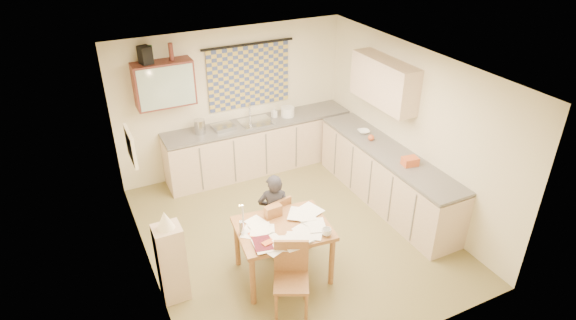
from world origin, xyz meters
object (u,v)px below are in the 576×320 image
counter_back (259,146)px  chair_far (273,231)px  stove (435,216)px  shelf_stand (172,263)px  counter_right (386,177)px  person (274,213)px  dining_table (283,250)px

counter_back → chair_far: counter_back is taller
stove → shelf_stand: bearing=170.9°
counter_right → person: person is taller
dining_table → shelf_stand: bearing=177.0°
counter_back → dining_table: 2.78m
counter_back → dining_table: counter_back is taller
chair_far → person: person is taller
stove → counter_right: bearing=90.0°
counter_back → shelf_stand: size_ratio=3.19×
counter_back → dining_table: bearing=-107.1°
person → shelf_stand: person is taller
counter_back → chair_far: bearing=-108.7°
stove → person: (-2.07, 0.85, 0.15)m
counter_right → counter_back: bearing=126.3°
chair_far → shelf_stand: shelf_stand is taller
dining_table → person: 0.57m
counter_back → shelf_stand: shelf_stand is taller
stove → counter_back: bearing=114.5°
counter_back → person: bearing=-108.1°
counter_right → shelf_stand: shelf_stand is taller
counter_right → dining_table: 2.32m
counter_right → chair_far: 2.10m
counter_back → person: 2.26m
chair_far → shelf_stand: (-1.46, -0.32, 0.25)m
stove → dining_table: stove is taller
counter_right → shelf_stand: 3.59m
counter_back → shelf_stand: 3.26m
counter_right → stove: counter_right is taller
stove → chair_far: bearing=157.0°
counter_right → person: bearing=-172.2°
stove → dining_table: (-2.18, 0.33, -0.06)m
person → shelf_stand: size_ratio=1.14×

